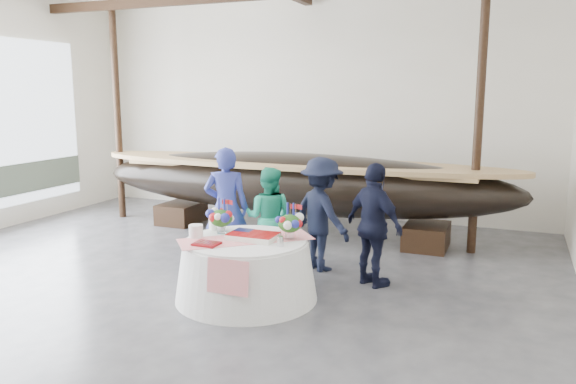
% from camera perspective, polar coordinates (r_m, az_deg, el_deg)
% --- Properties ---
extents(floor, '(10.00, 12.00, 0.01)m').
position_cam_1_polar(floor, '(7.11, -14.97, -11.64)').
color(floor, '#3D3D42').
rests_on(floor, ground).
extents(wall_back, '(10.00, 0.02, 4.50)m').
position_cam_1_polar(wall_back, '(11.94, 2.26, 8.51)').
color(wall_back, silver).
rests_on(wall_back, ground).
extents(longboat_display, '(8.04, 1.61, 1.51)m').
position_cam_1_polar(longboat_display, '(10.20, 0.55, 0.95)').
color(longboat_display, black).
rests_on(longboat_display, ground).
extents(banquet_table, '(1.80, 1.80, 0.77)m').
position_cam_1_polar(banquet_table, '(7.19, -4.26, -7.81)').
color(banquet_table, silver).
rests_on(banquet_table, ground).
extents(tabletop_items, '(1.62, 1.50, 0.40)m').
position_cam_1_polar(tabletop_items, '(7.17, -4.05, -3.39)').
color(tabletop_items, red).
rests_on(tabletop_items, banquet_table).
extents(guest_woman_blue, '(0.76, 0.63, 1.80)m').
position_cam_1_polar(guest_woman_blue, '(8.37, -6.28, -1.59)').
color(guest_woman_blue, navy).
rests_on(guest_woman_blue, ground).
extents(guest_woman_teal, '(0.81, 0.67, 1.51)m').
position_cam_1_polar(guest_woman_teal, '(8.36, -1.98, -2.59)').
color(guest_woman_teal, '#1FA57E').
rests_on(guest_woman_teal, ground).
extents(guest_man_left, '(1.24, 1.10, 1.67)m').
position_cam_1_polar(guest_man_left, '(8.21, 3.42, -2.25)').
color(guest_man_left, black).
rests_on(guest_man_left, ground).
extents(guest_man_right, '(1.05, 0.88, 1.68)m').
position_cam_1_polar(guest_man_right, '(7.59, 8.76, -3.35)').
color(guest_man_right, black).
rests_on(guest_man_right, ground).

